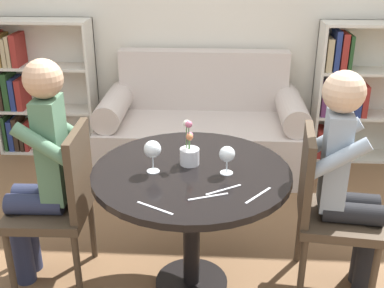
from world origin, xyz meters
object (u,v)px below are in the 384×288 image
at_px(wine_glass_left, 152,150).
at_px(chair_left, 61,200).
at_px(flower_vase, 189,152).
at_px(bookshelf_right, 353,95).
at_px(chair_right, 326,206).
at_px(couch, 202,131).
at_px(person_left, 40,171).
at_px(wine_glass_right, 227,155).
at_px(person_right, 348,180).
at_px(bookshelf_left, 34,88).

bearing_deg(wine_glass_left, chair_left, 171.59).
bearing_deg(flower_vase, bookshelf_right, 53.51).
bearing_deg(chair_left, bookshelf_right, 130.28).
bearing_deg(chair_right, bookshelf_right, -11.52).
distance_m(couch, wine_glass_left, 1.66).
bearing_deg(person_left, wine_glass_left, 81.81).
bearing_deg(person_left, wine_glass_right, 84.54).
xyz_separation_m(bookshelf_right, flower_vase, (-1.28, -1.73, 0.23)).
xyz_separation_m(bookshelf_right, chair_left, (-1.97, -1.75, -0.06)).
xyz_separation_m(wine_glass_right, flower_vase, (-0.19, 0.09, -0.03)).
xyz_separation_m(couch, wine_glass_left, (-0.19, -1.56, 0.53)).
distance_m(bookshelf_right, wine_glass_right, 2.14).
distance_m(person_right, wine_glass_left, 1.00).
xyz_separation_m(person_left, wine_glass_left, (0.60, -0.07, 0.17)).
distance_m(bookshelf_left, chair_right, 2.79).
distance_m(person_right, flower_vase, 0.82).
height_order(bookshelf_right, person_left, person_left).
height_order(bookshelf_right, wine_glass_left, bookshelf_right).
relative_size(couch, wine_glass_left, 9.91).
relative_size(bookshelf_left, wine_glass_left, 7.05).
relative_size(person_right, wine_glass_right, 8.56).
height_order(chair_left, person_left, person_left).
distance_m(bookshelf_right, flower_vase, 2.16).
bearing_deg(chair_left, wine_glass_left, 80.26).
distance_m(chair_right, wine_glass_right, 0.63).
bearing_deg(bookshelf_left, chair_right, -38.42).
bearing_deg(person_left, person_right, 88.88).
xyz_separation_m(bookshelf_left, chair_left, (0.77, -1.75, -0.08)).
bearing_deg(person_left, bookshelf_right, 129.09).
height_order(bookshelf_right, person_right, person_right).
relative_size(wine_glass_right, flower_vase, 0.60).
distance_m(chair_right, flower_vase, 0.78).
bearing_deg(person_left, bookshelf_left, -160.00).
bearing_deg(bookshelf_right, wine_glass_left, -128.52).
bearing_deg(chair_right, person_right, -94.26).
height_order(person_right, flower_vase, person_right).
relative_size(chair_right, person_right, 0.73).
height_order(chair_right, flower_vase, flower_vase).
bearing_deg(person_right, chair_right, 85.74).
bearing_deg(chair_left, flower_vase, 90.43).
bearing_deg(bookshelf_left, wine_glass_left, -54.78).
relative_size(chair_left, flower_vase, 3.78).
bearing_deg(chair_right, bookshelf_left, 57.94).
xyz_separation_m(chair_left, wine_glass_left, (0.52, -0.08, 0.34)).
height_order(person_left, flower_vase, person_left).
bearing_deg(wine_glass_left, bookshelf_left, 125.22).
bearing_deg(bookshelf_left, bookshelf_right, -0.07).
relative_size(couch, person_left, 1.30).
relative_size(person_left, wine_glass_left, 7.65).
height_order(couch, wine_glass_left, couch).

